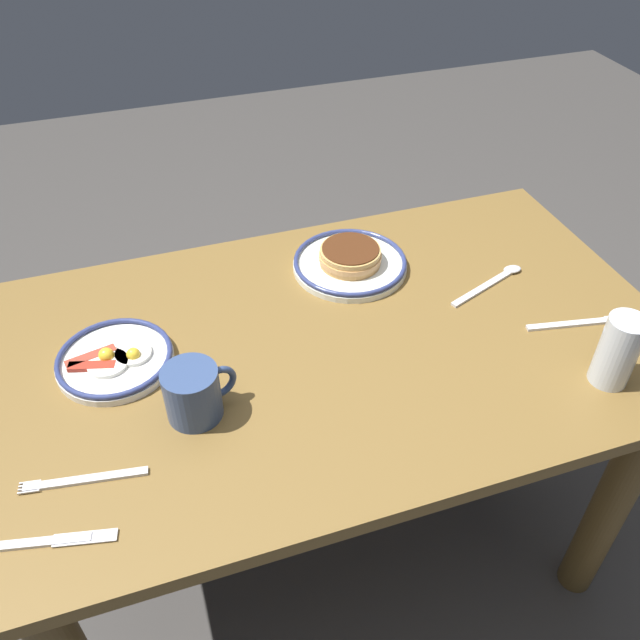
# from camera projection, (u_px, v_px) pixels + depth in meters

# --- Properties ---
(ground_plane) EXTENTS (6.00, 6.00, 0.00)m
(ground_plane) POSITION_uv_depth(u_px,v_px,m) (325.00, 543.00, 1.73)
(ground_plane) COLOR #3E3B38
(dining_table) EXTENTS (1.33, 0.78, 0.73)m
(dining_table) POSITION_uv_depth(u_px,v_px,m) (326.00, 393.00, 1.35)
(dining_table) COLOR brown
(dining_table) RESTS_ON ground_plane
(plate_near_main) EXTENTS (0.25, 0.25, 0.05)m
(plate_near_main) POSITION_uv_depth(u_px,v_px,m) (350.00, 261.00, 1.41)
(plate_near_main) COLOR white
(plate_near_main) RESTS_ON dining_table
(plate_center_pancakes) EXTENTS (0.21, 0.21, 0.04)m
(plate_center_pancakes) POSITION_uv_depth(u_px,v_px,m) (115.00, 359.00, 1.19)
(plate_center_pancakes) COLOR white
(plate_center_pancakes) RESTS_ON dining_table
(coffee_mug) EXTENTS (0.13, 0.09, 0.10)m
(coffee_mug) POSITION_uv_depth(u_px,v_px,m) (194.00, 392.00, 1.08)
(coffee_mug) COLOR #334772
(coffee_mug) RESTS_ON dining_table
(drinking_glass) EXTENTS (0.07, 0.07, 0.14)m
(drinking_glass) POSITION_uv_depth(u_px,v_px,m) (617.00, 354.00, 1.13)
(drinking_glass) COLOR silver
(drinking_glass) RESTS_ON dining_table
(fork_near) EXTENTS (0.19, 0.04, 0.01)m
(fork_near) POSITION_uv_depth(u_px,v_px,m) (83.00, 480.00, 1.01)
(fork_near) COLOR silver
(fork_near) RESTS_ON dining_table
(fork_far) EXTENTS (0.19, 0.05, 0.01)m
(fork_far) POSITION_uv_depth(u_px,v_px,m) (575.00, 324.00, 1.28)
(fork_far) COLOR silver
(fork_far) RESTS_ON dining_table
(butter_knife) EXTENTS (0.22, 0.06, 0.01)m
(butter_knife) POSITION_uv_depth(u_px,v_px,m) (39.00, 543.00, 0.93)
(butter_knife) COLOR silver
(butter_knife) RESTS_ON dining_table
(tea_spoon) EXTENTS (0.20, 0.09, 0.01)m
(tea_spoon) POSITION_uv_depth(u_px,v_px,m) (496.00, 280.00, 1.39)
(tea_spoon) COLOR silver
(tea_spoon) RESTS_ON dining_table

